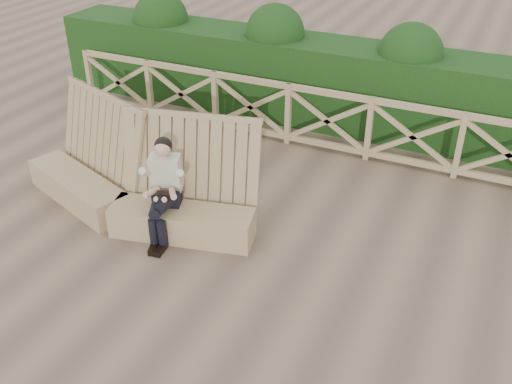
% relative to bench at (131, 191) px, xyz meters
% --- Properties ---
extents(ground, '(60.00, 60.00, 0.00)m').
position_rel_bench_xyz_m(ground, '(1.81, -0.44, -0.39)').
color(ground, brown).
rests_on(ground, ground).
extents(bench, '(3.81, 1.34, 1.55)m').
position_rel_bench_xyz_m(bench, '(0.00, 0.00, 0.00)').
color(bench, '#9F7E5B').
rests_on(bench, ground).
extents(woman, '(0.53, 0.89, 1.37)m').
position_rel_bench_xyz_m(woman, '(0.69, -0.16, 0.34)').
color(woman, black).
rests_on(woman, ground).
extents(guardrail, '(10.10, 0.09, 1.10)m').
position_rel_bench_xyz_m(guardrail, '(1.81, 3.06, 0.17)').
color(guardrail, '#8F7B53').
rests_on(guardrail, ground).
extents(hedge, '(12.00, 1.20, 1.50)m').
position_rel_bench_xyz_m(hedge, '(1.81, 4.26, 0.36)').
color(hedge, black).
rests_on(hedge, ground).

